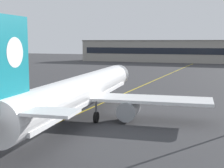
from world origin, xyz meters
TOP-DOWN VIEW (x-y plane):
  - ground_plane at (0.00, 0.00)m, footprint 400.00×400.00m
  - taxiway_centreline at (0.00, 30.00)m, footprint 5.93×179.92m
  - airliner_foreground at (0.89, 10.79)m, footprint 32.31×41.52m
  - safety_cone_by_nose_gear at (1.02, 27.01)m, footprint 0.44×0.44m
  - terminal_building at (5.98, 127.23)m, footprint 113.08×12.40m

SIDE VIEW (x-z plane):
  - ground_plane at x=0.00m, z-range 0.00..0.00m
  - taxiway_centreline at x=0.00m, z-range 0.00..0.01m
  - safety_cone_by_nose_gear at x=1.02m, z-range -0.02..0.53m
  - airliner_foreground at x=0.89m, z-range -2.46..9.19m
  - terminal_building at x=5.98m, z-range 0.01..10.19m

